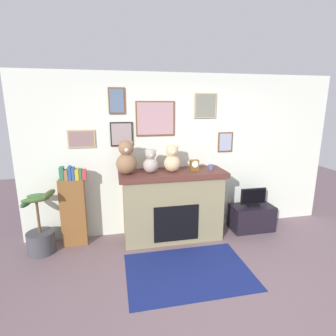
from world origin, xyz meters
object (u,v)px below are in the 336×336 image
object	(u,v)px
candle_jar	(211,167)
teddy_bear_grey	(151,162)
teddy_bear_cream	(172,160)
television	(253,198)
bookshelf	(73,208)
tv_stand	(252,217)
teddy_bear_brown	(126,159)
potted_plant	(41,234)
fireplace	(172,205)
mantel_clock	(194,165)

from	to	relation	value
candle_jar	teddy_bear_grey	bearing A→B (deg)	-179.97
teddy_bear_cream	television	bearing A→B (deg)	-0.01
bookshelf	television	bearing A→B (deg)	-1.99
tv_stand	teddy_bear_brown	xyz separation A→B (m)	(-2.10, -0.00, 1.12)
tv_stand	teddy_bear_brown	size ratio (longest dim) A/B	1.42
bookshelf	potted_plant	world-z (taller)	bookshelf
tv_stand	candle_jar	bearing A→B (deg)	-179.97
fireplace	potted_plant	distance (m)	1.99
television	candle_jar	distance (m)	0.97
bookshelf	teddy_bear_cream	bearing A→B (deg)	-3.83
tv_stand	teddy_bear_brown	distance (m)	2.38
teddy_bear_cream	mantel_clock	bearing A→B (deg)	-0.17
potted_plant	mantel_clock	xyz separation A→B (m)	(2.32, 0.04, 0.90)
candle_jar	mantel_clock	size ratio (longest dim) A/B	0.53
potted_plant	bookshelf	bearing A→B (deg)	17.65
teddy_bear_cream	teddy_bear_grey	bearing A→B (deg)	179.99
candle_jar	tv_stand	bearing A→B (deg)	0.03
potted_plant	teddy_bear_grey	world-z (taller)	teddy_bear_grey
fireplace	television	distance (m)	1.40
fireplace	television	bearing A→B (deg)	-0.76
mantel_clock	potted_plant	bearing A→B (deg)	-178.92
potted_plant	candle_jar	xyz separation A→B (m)	(2.60, 0.05, 0.86)
teddy_bear_cream	tv_stand	bearing A→B (deg)	0.04
fireplace	candle_jar	world-z (taller)	candle_jar
mantel_clock	fireplace	bearing A→B (deg)	176.80
candle_jar	teddy_bear_brown	xyz separation A→B (m)	(-1.32, -0.00, 0.18)
teddy_bear_grey	teddy_bear_brown	bearing A→B (deg)	-179.97
candle_jar	teddy_bear_brown	size ratio (longest dim) A/B	0.18
bookshelf	potted_plant	size ratio (longest dim) A/B	1.33
bookshelf	tv_stand	size ratio (longest dim) A/B	1.75
tv_stand	television	world-z (taller)	television
tv_stand	television	bearing A→B (deg)	-90.00
teddy_bear_brown	bookshelf	bearing A→B (deg)	172.94
fireplace	teddy_bear_grey	bearing A→B (deg)	-176.94
candle_jar	mantel_clock	world-z (taller)	mantel_clock
potted_plant	tv_stand	distance (m)	3.37
mantel_clock	teddy_bear_cream	size ratio (longest dim) A/B	0.40
teddy_bear_brown	teddy_bear_cream	distance (m)	0.69
tv_stand	teddy_bear_grey	distance (m)	2.04
bookshelf	teddy_bear_cream	world-z (taller)	teddy_bear_cream
fireplace	potted_plant	bearing A→B (deg)	-178.17
television	teddy_bear_grey	xyz separation A→B (m)	(-1.74, 0.00, 0.70)
television	teddy_bear_grey	distance (m)	1.88
mantel_clock	teddy_bear_brown	xyz separation A→B (m)	(-1.04, 0.00, 0.14)
teddy_bear_brown	teddy_bear_cream	world-z (taller)	teddy_bear_brown
potted_plant	mantel_clock	bearing A→B (deg)	1.08
television	teddy_bear_grey	bearing A→B (deg)	179.99
candle_jar	teddy_bear_grey	xyz separation A→B (m)	(-0.97, -0.00, 0.12)
potted_plant	teddy_bear_brown	size ratio (longest dim) A/B	1.88
candle_jar	teddy_bear_cream	xyz separation A→B (m)	(-0.63, -0.00, 0.15)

